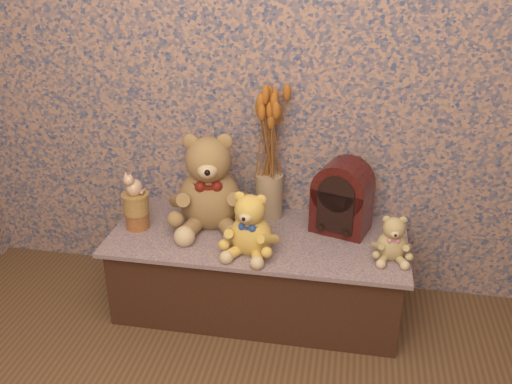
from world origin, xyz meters
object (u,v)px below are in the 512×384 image
Objects in this scene: teddy_large at (209,176)px; cat_figurine at (134,182)px; biscuit_tin_lower at (138,220)px; cathedral_radio at (342,196)px; teddy_small at (393,235)px; ceramic_vase at (269,196)px; teddy_medium at (251,220)px.

teddy_large reaches higher than cat_figurine.
teddy_large is 0.40m from biscuit_tin_lower.
teddy_small is at bearing -26.15° from cathedral_radio.
cat_figurine is (-0.93, -0.15, 0.06)m from cathedral_radio.
biscuit_tin_lower is at bearing -153.84° from cathedral_radio.
ceramic_vase reaches higher than teddy_small.
teddy_small is (0.83, -0.16, -0.13)m from teddy_large.
teddy_medium is 0.46m from cathedral_radio.
biscuit_tin_lower is at bearing 173.73° from teddy_small.
cathedral_radio is at bearing 9.19° from biscuit_tin_lower.
ceramic_vase is 0.64m from cat_figurine.
teddy_medium reaches higher than biscuit_tin_lower.
teddy_large is at bearing 165.41° from teddy_small.
cathedral_radio is 2.90× the size of cat_figurine.
ceramic_vase is at bearing 44.36° from cat_figurine.
ceramic_vase is at bearing 150.15° from teddy_small.
cathedral_radio reaches higher than ceramic_vase.
teddy_medium is (0.24, -0.22, -0.09)m from teddy_large.
cathedral_radio is 0.95m from biscuit_tin_lower.
cat_figurine is (-0.58, -0.23, 0.12)m from ceramic_vase.
teddy_large is 4.40× the size of biscuit_tin_lower.
teddy_large is 0.61m from cathedral_radio.
teddy_large is at bearing -155.39° from ceramic_vase.
cathedral_radio is (0.61, 0.04, -0.07)m from teddy_large.
teddy_medium is at bearing -55.24° from teddy_large.
biscuit_tin_lower is at bearing -174.33° from teddy_large.
biscuit_tin_lower is at bearing -158.85° from ceramic_vase.
teddy_small reaches higher than biscuit_tin_lower.
cat_figurine is (0.00, 0.00, 0.19)m from biscuit_tin_lower.
cathedral_radio reaches higher than teddy_medium.
cathedral_radio is at bearing -8.43° from teddy_large.
cat_figurine is at bearing 173.73° from teddy_small.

